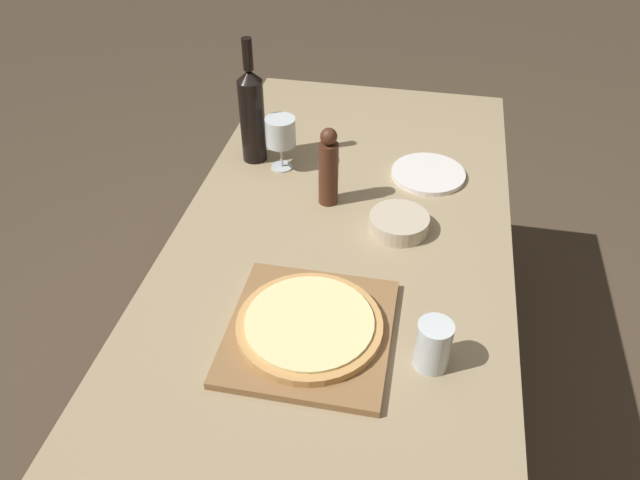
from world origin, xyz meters
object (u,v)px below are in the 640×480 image
object	(u,v)px
pizza	(309,325)
wine_bottle	(252,113)
small_bowl	(399,223)
pepper_mill	(328,168)
wine_glass	(281,133)

from	to	relation	value
pizza	wine_bottle	xyz separation A→B (m)	(-0.30, 0.65, 0.12)
wine_bottle	pizza	bearing A→B (deg)	-65.15
small_bowl	pizza	bearing A→B (deg)	-110.71
wine_bottle	pepper_mill	bearing A→B (deg)	-34.66
wine_bottle	small_bowl	size ratio (longest dim) A/B	2.41
pizza	wine_bottle	size ratio (longest dim) A/B	0.84
pepper_mill	wine_glass	bearing A→B (deg)	139.18
pizza	small_bowl	xyz separation A→B (m)	(0.15, 0.39, -0.01)
pepper_mill	small_bowl	size ratio (longest dim) A/B	1.46
pizza	small_bowl	bearing A→B (deg)	69.29
wine_bottle	small_bowl	world-z (taller)	wine_bottle
small_bowl	wine_glass	bearing A→B (deg)	147.80
pepper_mill	small_bowl	bearing A→B (deg)	-23.63
pizza	pepper_mill	distance (m)	0.48
pizza	wine_glass	world-z (taller)	wine_glass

